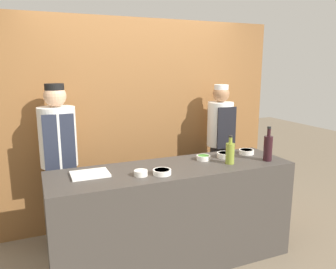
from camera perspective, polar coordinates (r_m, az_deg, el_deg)
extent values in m
plane|color=#756651|center=(3.43, 0.92, -21.12)|extent=(14.00, 14.00, 0.00)
cube|color=brown|center=(3.97, -5.43, 2.13)|extent=(3.48, 0.18, 2.40)
cube|color=#3D3833|center=(3.20, 0.95, -13.90)|extent=(2.26, 0.66, 0.96)
cylinder|color=white|center=(2.79, -4.76, -6.70)|extent=(0.11, 0.11, 0.05)
cylinder|color=yellow|center=(2.79, -4.77, -6.37)|extent=(0.09, 0.09, 0.01)
cylinder|color=white|center=(3.37, 9.88, -3.55)|extent=(0.16, 0.16, 0.05)
cylinder|color=red|center=(3.37, 9.89, -3.26)|extent=(0.13, 0.13, 0.01)
cylinder|color=white|center=(3.55, 13.49, -2.95)|extent=(0.16, 0.16, 0.05)
cylinder|color=brown|center=(3.55, 13.50, -2.69)|extent=(0.13, 0.13, 0.01)
cylinder|color=white|center=(3.25, 6.19, -4.03)|extent=(0.14, 0.14, 0.05)
cylinder|color=green|center=(3.25, 6.20, -3.76)|extent=(0.11, 0.11, 0.01)
cylinder|color=white|center=(2.82, -1.05, -6.55)|extent=(0.16, 0.16, 0.04)
cylinder|color=silver|center=(2.81, -1.05, -6.26)|extent=(0.13, 0.13, 0.01)
cube|color=white|center=(2.88, -13.44, -6.72)|extent=(0.32, 0.24, 0.02)
cylinder|color=black|center=(3.33, 17.01, -2.34)|extent=(0.08, 0.08, 0.24)
cylinder|color=black|center=(3.30, 17.17, 0.34)|extent=(0.03, 0.03, 0.07)
cylinder|color=black|center=(3.29, 17.22, 1.15)|extent=(0.04, 0.04, 0.02)
cylinder|color=olive|center=(3.15, 10.75, -3.27)|extent=(0.08, 0.08, 0.20)
cylinder|color=olive|center=(3.12, 10.84, -0.99)|extent=(0.03, 0.03, 0.06)
cylinder|color=black|center=(3.11, 10.86, -0.30)|extent=(0.04, 0.04, 0.02)
cylinder|color=#28282D|center=(3.67, -17.87, -11.68)|extent=(0.26, 0.26, 0.87)
cylinder|color=silver|center=(3.45, -18.65, -0.38)|extent=(0.36, 0.36, 0.60)
cube|color=#232838|center=(3.29, -18.38, -1.38)|extent=(0.29, 0.02, 0.55)
sphere|color=tan|center=(3.39, -19.10, 6.37)|extent=(0.22, 0.22, 0.22)
cylinder|color=black|center=(3.39, -19.19, 7.74)|extent=(0.18, 0.18, 0.08)
cylinder|color=#28282D|center=(4.22, 8.73, -7.88)|extent=(0.22, 0.22, 0.90)
cylinder|color=white|center=(4.04, 9.05, 1.79)|extent=(0.31, 0.31, 0.54)
cube|color=black|center=(3.92, 10.17, 1.13)|extent=(0.25, 0.02, 0.49)
sphere|color=#9E704C|center=(3.99, 9.23, 7.00)|extent=(0.20, 0.20, 0.20)
cylinder|color=white|center=(3.98, 9.26, 8.07)|extent=(0.17, 0.17, 0.07)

